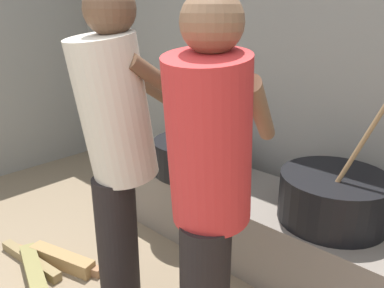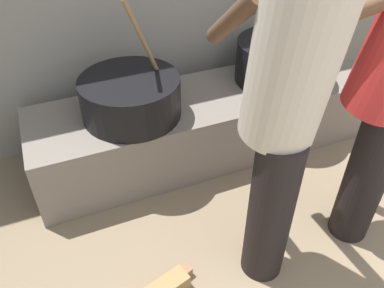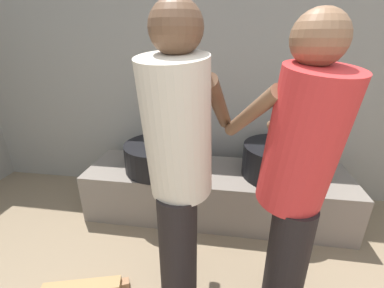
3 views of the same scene
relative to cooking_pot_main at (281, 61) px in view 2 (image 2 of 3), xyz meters
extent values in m
cube|color=slate|center=(-0.50, 0.00, -0.35)|extent=(2.24, 0.60, 0.43)
cylinder|color=black|center=(0.00, 0.00, 0.00)|extent=(0.58, 0.58, 0.26)
cylinder|color=#937047|center=(0.10, 0.00, 0.33)|extent=(0.19, 0.20, 0.51)
cylinder|color=black|center=(-1.01, -0.03, -0.02)|extent=(0.56, 0.56, 0.23)
cylinder|color=#937047|center=(-0.91, -0.03, 0.30)|extent=(0.23, 0.16, 0.51)
cylinder|color=black|center=(-0.09, -0.94, -0.18)|extent=(0.20, 0.20, 0.77)
cylinder|color=brown|center=(-0.07, -0.65, 0.59)|extent=(0.25, 0.46, 0.36)
cylinder|color=brown|center=(-0.32, -0.76, 0.59)|extent=(0.25, 0.46, 0.36)
cylinder|color=black|center=(-0.65, -0.96, -0.17)|extent=(0.20, 0.20, 0.79)
cylinder|color=beige|center=(-0.64, -0.93, 0.55)|extent=(0.35, 0.43, 0.67)
cylinder|color=brown|center=(-0.47, -0.71, 0.62)|extent=(0.14, 0.49, 0.37)
cylinder|color=brown|center=(-0.74, -0.67, 0.62)|extent=(0.14, 0.49, 0.37)
camera|label=1|loc=(0.75, -1.90, 0.97)|focal=36.49mm
camera|label=2|loc=(-1.41, -1.90, 1.14)|focal=36.40mm
camera|label=3|loc=(-0.42, -1.99, 0.93)|focal=24.19mm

